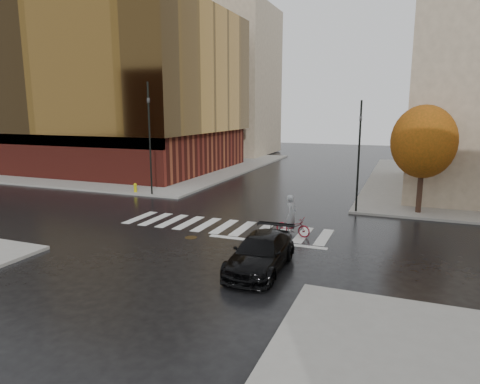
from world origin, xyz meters
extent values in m
plane|color=black|center=(0.00, 0.00, 0.00)|extent=(120.00, 120.00, 0.00)
cube|color=gray|center=(-21.00, 21.00, 0.07)|extent=(30.00, 30.00, 0.15)
cube|color=silver|center=(0.00, 0.50, 0.01)|extent=(12.00, 3.00, 0.01)
cube|color=maroon|center=(-22.00, 18.00, 2.15)|extent=(26.00, 18.00, 4.00)
cube|color=beige|center=(-22.00, 9.20, 3.65)|extent=(26.00, 0.40, 1.00)
cube|color=olive|center=(-22.00, 18.00, 10.15)|extent=(27.00, 19.00, 12.00)
cube|color=gray|center=(-16.00, 37.00, 10.15)|extent=(14.00, 12.00, 20.00)
cylinder|color=black|center=(10.00, 7.40, 1.55)|extent=(0.32, 0.32, 2.80)
ellipsoid|color=#AE4F10|center=(10.00, 7.40, 4.47)|extent=(3.80, 3.80, 4.37)
imported|color=black|center=(3.93, -4.87, 0.71)|extent=(2.09, 4.91, 1.41)
imported|color=maroon|center=(3.95, 0.22, 0.49)|extent=(1.94, 0.96, 0.98)
imported|color=#989CA0|center=(3.85, 0.22, 1.12)|extent=(0.59, 0.79, 1.98)
cylinder|color=black|center=(-8.40, 6.30, 4.22)|extent=(0.12, 0.12, 8.14)
imported|color=black|center=(-8.40, 6.30, 7.17)|extent=(0.25, 0.24, 1.02)
cylinder|color=black|center=(6.40, 6.30, 3.53)|extent=(0.12, 0.12, 6.75)
imported|color=black|center=(6.40, 6.30, 5.97)|extent=(0.19, 0.21, 0.84)
cylinder|color=#C2BC0B|center=(-10.00, 6.50, 0.43)|extent=(0.23, 0.23, 0.57)
sphere|color=#C2BC0B|center=(-10.00, 6.50, 0.72)|extent=(0.25, 0.25, 0.25)
cylinder|color=#3D2D15|center=(-0.75, -2.00, 0.01)|extent=(0.68, 0.68, 0.01)
camera|label=1|loc=(9.12, -20.41, 6.38)|focal=32.00mm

